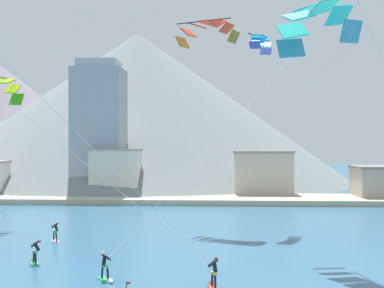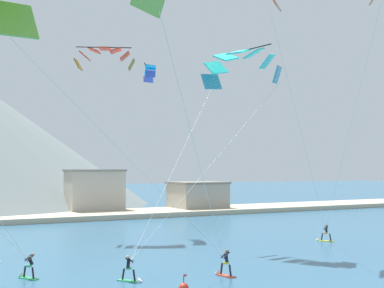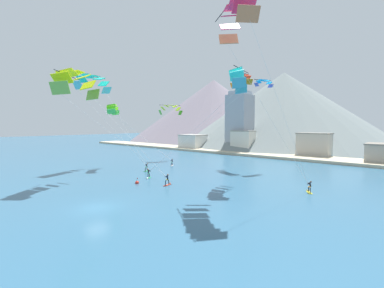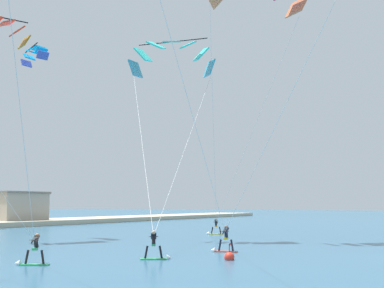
{
  "view_description": "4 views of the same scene",
  "coord_description": "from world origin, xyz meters",
  "px_view_note": "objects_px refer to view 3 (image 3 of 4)",
  "views": [
    {
      "loc": [
        -1.56,
        -15.8,
        7.44
      ],
      "look_at": [
        -3.13,
        15.27,
        7.52
      ],
      "focal_mm": 50.0,
      "sensor_mm": 36.0,
      "label": 1
    },
    {
      "loc": [
        -19.83,
        -17.35,
        6.89
      ],
      "look_at": [
        -3.99,
        12.37,
        8.39
      ],
      "focal_mm": 50.0,
      "sensor_mm": 36.0,
      "label": 2
    },
    {
      "loc": [
        25.1,
        -13.26,
        8.76
      ],
      "look_at": [
        1.9,
        13.08,
        6.14
      ],
      "focal_mm": 24.0,
      "sensor_mm": 36.0,
      "label": 3
    },
    {
      "loc": [
        -32.63,
        -3.28,
        3.08
      ],
      "look_at": [
        -2.23,
        14.1,
        6.96
      ],
      "focal_mm": 50.0,
      "sensor_mm": 36.0,
      "label": 4
    }
  ],
  "objects_px": {
    "kitesurfer_far_left": "(309,189)",
    "kitesurfer_far_right": "(148,176)",
    "kitesurfer_mid_center": "(147,169)",
    "parafoil_kite_distant_mid_solo": "(171,109)",
    "parafoil_kite_mid_center": "(94,82)",
    "parafoil_kite_distant_high_outer": "(241,79)",
    "kitesurfer_near_trail": "(168,182)",
    "parafoil_kite_far_right": "(237,79)",
    "kitesurfer_near_lead": "(172,164)",
    "parafoil_kite_far_left": "(236,17)",
    "parafoil_kite_near_lead": "(113,109)",
    "race_marker_buoy": "(137,183)",
    "parafoil_kite_distant_low_drift": "(264,82)",
    "parafoil_kite_near_trail": "(76,82)"
  },
  "relations": [
    {
      "from": "kitesurfer_far_left",
      "to": "kitesurfer_far_right",
      "type": "relative_size",
      "value": 1.02
    },
    {
      "from": "kitesurfer_mid_center",
      "to": "parafoil_kite_distant_mid_solo",
      "type": "xyz_separation_m",
      "value": [
        -8.75,
        14.75,
        12.41
      ]
    },
    {
      "from": "parafoil_kite_mid_center",
      "to": "parafoil_kite_distant_high_outer",
      "type": "height_order",
      "value": "parafoil_kite_distant_high_outer"
    },
    {
      "from": "kitesurfer_near_trail",
      "to": "parafoil_kite_far_right",
      "type": "bearing_deg",
      "value": 50.42
    },
    {
      "from": "kitesurfer_mid_center",
      "to": "kitesurfer_near_lead",
      "type": "bearing_deg",
      "value": 98.54
    },
    {
      "from": "parafoil_kite_mid_center",
      "to": "parafoil_kite_distant_high_outer",
      "type": "relative_size",
      "value": 2.88
    },
    {
      "from": "parafoil_kite_far_right",
      "to": "kitesurfer_mid_center",
      "type": "bearing_deg",
      "value": -170.88
    },
    {
      "from": "parafoil_kite_far_left",
      "to": "parafoil_kite_distant_high_outer",
      "type": "distance_m",
      "value": 22.77
    },
    {
      "from": "kitesurfer_far_left",
      "to": "kitesurfer_near_trail",
      "type": "bearing_deg",
      "value": -150.84
    },
    {
      "from": "kitesurfer_far_left",
      "to": "parafoil_kite_near_lead",
      "type": "bearing_deg",
      "value": -171.41
    },
    {
      "from": "parafoil_kite_near_lead",
      "to": "parafoil_kite_far_right",
      "type": "relative_size",
      "value": 0.75
    },
    {
      "from": "parafoil_kite_distant_mid_solo",
      "to": "parafoil_kite_near_lead",
      "type": "bearing_deg",
      "value": -91.05
    },
    {
      "from": "kitesurfer_near_lead",
      "to": "race_marker_buoy",
      "type": "bearing_deg",
      "value": -61.61
    },
    {
      "from": "parafoil_kite_far_left",
      "to": "parafoil_kite_distant_mid_solo",
      "type": "bearing_deg",
      "value": 148.91
    },
    {
      "from": "parafoil_kite_near_lead",
      "to": "race_marker_buoy",
      "type": "bearing_deg",
      "value": -20.92
    },
    {
      "from": "kitesurfer_near_lead",
      "to": "parafoil_kite_distant_low_drift",
      "type": "height_order",
      "value": "parafoil_kite_distant_low_drift"
    },
    {
      "from": "parafoil_kite_near_trail",
      "to": "parafoil_kite_distant_low_drift",
      "type": "distance_m",
      "value": 33.34
    },
    {
      "from": "kitesurfer_near_trail",
      "to": "parafoil_kite_distant_high_outer",
      "type": "bearing_deg",
      "value": 92.11
    },
    {
      "from": "kitesurfer_far_left",
      "to": "parafoil_kite_near_lead",
      "type": "distance_m",
      "value": 39.22
    },
    {
      "from": "kitesurfer_far_left",
      "to": "parafoil_kite_distant_low_drift",
      "type": "distance_m",
      "value": 24.1
    },
    {
      "from": "parafoil_kite_near_lead",
      "to": "parafoil_kite_distant_high_outer",
      "type": "distance_m",
      "value": 26.96
    },
    {
      "from": "parafoil_kite_near_trail",
      "to": "parafoil_kite_mid_center",
      "type": "distance_m",
      "value": 13.73
    },
    {
      "from": "kitesurfer_mid_center",
      "to": "parafoil_kite_far_right",
      "type": "distance_m",
      "value": 23.57
    },
    {
      "from": "parafoil_kite_distant_mid_solo",
      "to": "parafoil_kite_distant_high_outer",
      "type": "bearing_deg",
      "value": 4.43
    },
    {
      "from": "parafoil_kite_far_right",
      "to": "parafoil_kite_distant_low_drift",
      "type": "height_order",
      "value": "parafoil_kite_distant_low_drift"
    },
    {
      "from": "kitesurfer_near_trail",
      "to": "kitesurfer_far_right",
      "type": "bearing_deg",
      "value": 169.59
    },
    {
      "from": "kitesurfer_mid_center",
      "to": "parafoil_kite_distant_high_outer",
      "type": "distance_m",
      "value": 26.16
    },
    {
      "from": "parafoil_kite_distant_high_outer",
      "to": "kitesurfer_near_trail",
      "type": "bearing_deg",
      "value": -87.89
    },
    {
      "from": "kitesurfer_far_left",
      "to": "parafoil_kite_near_lead",
      "type": "height_order",
      "value": "parafoil_kite_near_lead"
    },
    {
      "from": "kitesurfer_far_left",
      "to": "race_marker_buoy",
      "type": "distance_m",
      "value": 23.94
    },
    {
      "from": "kitesurfer_far_left",
      "to": "parafoil_kite_distant_mid_solo",
      "type": "xyz_separation_m",
      "value": [
        -36.73,
        10.53,
        12.42
      ]
    },
    {
      "from": "kitesurfer_near_lead",
      "to": "parafoil_kite_distant_low_drift",
      "type": "distance_m",
      "value": 24.99
    },
    {
      "from": "parafoil_kite_near_lead",
      "to": "parafoil_kite_distant_low_drift",
      "type": "bearing_deg",
      "value": 36.07
    },
    {
      "from": "parafoil_kite_distant_low_drift",
      "to": "parafoil_kite_mid_center",
      "type": "bearing_deg",
      "value": -142.49
    },
    {
      "from": "kitesurfer_mid_center",
      "to": "parafoil_kite_mid_center",
      "type": "distance_m",
      "value": 20.94
    },
    {
      "from": "kitesurfer_near_lead",
      "to": "kitesurfer_far_left",
      "type": "height_order",
      "value": "same"
    },
    {
      "from": "kitesurfer_far_right",
      "to": "parafoil_kite_mid_center",
      "type": "bearing_deg",
      "value": -179.54
    },
    {
      "from": "kitesurfer_far_right",
      "to": "parafoil_kite_distant_low_drift",
      "type": "xyz_separation_m",
      "value": [
        10.04,
        20.5,
        16.53
      ]
    },
    {
      "from": "parafoil_kite_near_lead",
      "to": "parafoil_kite_mid_center",
      "type": "bearing_deg",
      "value": -130.51
    },
    {
      "from": "kitesurfer_near_lead",
      "to": "race_marker_buoy",
      "type": "height_order",
      "value": "kitesurfer_near_lead"
    },
    {
      "from": "kitesurfer_far_left",
      "to": "parafoil_kite_far_right",
      "type": "xyz_separation_m",
      "value": [
        -10.13,
        -1.36,
        15.14
      ]
    },
    {
      "from": "kitesurfer_mid_center",
      "to": "parafoil_kite_mid_center",
      "type": "relative_size",
      "value": 0.1
    },
    {
      "from": "kitesurfer_far_right",
      "to": "parafoil_kite_distant_mid_solo",
      "type": "distance_m",
      "value": 26.6
    },
    {
      "from": "parafoil_kite_distant_high_outer",
      "to": "parafoil_kite_near_lead",
      "type": "bearing_deg",
      "value": -137.94
    },
    {
      "from": "parafoil_kite_mid_center",
      "to": "parafoil_kite_distant_mid_solo",
      "type": "distance_m",
      "value": 19.66
    },
    {
      "from": "parafoil_kite_near_trail",
      "to": "parafoil_kite_mid_center",
      "type": "height_order",
      "value": "parafoil_kite_mid_center"
    },
    {
      "from": "parafoil_kite_near_trail",
      "to": "race_marker_buoy",
      "type": "distance_m",
      "value": 17.78
    },
    {
      "from": "parafoil_kite_distant_high_outer",
      "to": "parafoil_kite_distant_mid_solo",
      "type": "relative_size",
      "value": 0.99
    },
    {
      "from": "parafoil_kite_far_right",
      "to": "kitesurfer_far_right",
      "type": "bearing_deg",
      "value": -151.0
    },
    {
      "from": "kitesurfer_mid_center",
      "to": "parafoil_kite_distant_mid_solo",
      "type": "bearing_deg",
      "value": 120.68
    }
  ]
}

